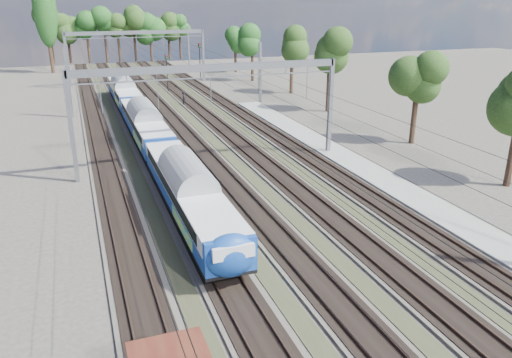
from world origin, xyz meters
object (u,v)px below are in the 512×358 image
object	(u,v)px
worker	(184,99)
signal_near	(167,69)
signal_far	(200,56)
emu_train	(145,120)

from	to	relation	value
worker	signal_near	size ratio (longest dim) A/B	0.33
worker	signal_far	world-z (taller)	signal_far
worker	signal_far	xyz separation A→B (m)	(8.11, 23.02, 3.11)
worker	signal_far	distance (m)	24.61
emu_train	signal_near	world-z (taller)	signal_near
emu_train	signal_far	distance (m)	43.96
signal_far	emu_train	bearing A→B (deg)	-126.35
signal_far	worker	bearing A→B (deg)	-124.48
emu_train	worker	size ratio (longest dim) A/B	31.39
signal_near	signal_far	size ratio (longest dim) A/B	0.92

